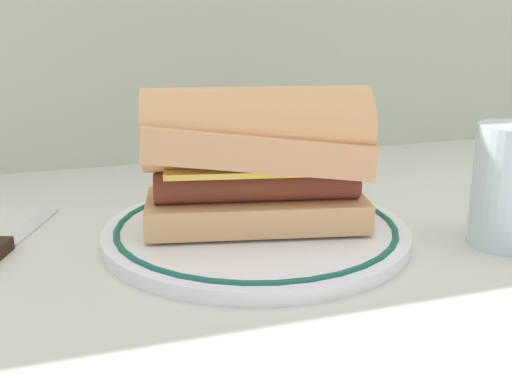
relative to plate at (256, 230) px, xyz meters
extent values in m
plane|color=beige|center=(0.01, 0.02, -0.01)|extent=(1.50, 1.50, 0.00)
cylinder|color=white|center=(0.00, 0.00, 0.00)|extent=(0.28, 0.28, 0.01)
torus|color=#195947|center=(0.00, 0.00, 0.00)|extent=(0.26, 0.26, 0.01)
cube|color=#E5AA6D|center=(0.00, 0.00, 0.02)|extent=(0.21, 0.13, 0.03)
cylinder|color=brown|center=(0.00, -0.01, 0.05)|extent=(0.18, 0.07, 0.03)
cylinder|color=brown|center=(0.00, 0.01, 0.05)|extent=(0.18, 0.07, 0.03)
cube|color=#EFC64C|center=(0.00, 0.00, 0.06)|extent=(0.18, 0.11, 0.01)
cube|color=#E5A373|center=(0.00, 0.00, 0.08)|extent=(0.21, 0.13, 0.05)
cylinder|color=#E9A86C|center=(0.00, 0.00, 0.10)|extent=(0.21, 0.11, 0.07)
cylinder|color=silver|center=(0.21, -0.08, 0.05)|extent=(0.07, 0.07, 0.11)
cylinder|color=gold|center=(0.21, -0.08, 0.02)|extent=(0.06, 0.06, 0.05)
cube|color=silver|center=(-0.20, 0.10, -0.01)|extent=(0.05, 0.10, 0.01)
camera|label=1|loc=(-0.17, -0.51, 0.20)|focal=43.16mm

